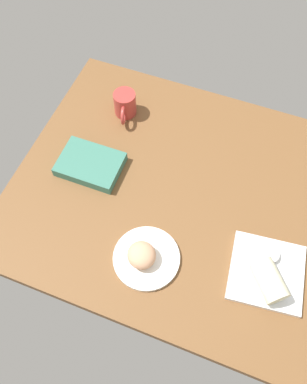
{
  "coord_description": "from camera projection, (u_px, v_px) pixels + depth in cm",
  "views": [
    {
      "loc": [
        13.12,
        -60.59,
        115.35
      ],
      "look_at": [
        -8.27,
        -4.92,
        7.0
      ],
      "focal_mm": 36.47,
      "sensor_mm": 36.0,
      "label": 1
    }
  ],
  "objects": [
    {
      "name": "round_plate",
      "position": [
        146.0,
        258.0,
        1.16
      ],
      "size": [
        19.91,
        19.91,
        1.4
      ],
      "primitive_type": "cylinder",
      "color": "white",
      "rests_on": "dining_table"
    },
    {
      "name": "sauce_cup",
      "position": [
        269.0,
        255.0,
        1.14
      ],
      "size": [
        5.37,
        5.37,
        2.09
      ],
      "color": "silver",
      "rests_on": "square_plate"
    },
    {
      "name": "scone_pastry",
      "position": [
        142.0,
        255.0,
        1.12
      ],
      "size": [
        11.93,
        11.93,
        5.74
      ],
      "primitive_type": "ellipsoid",
      "rotation": [
        0.0,
        0.0,
        5.5
      ],
      "color": "tan",
      "rests_on": "round_plate"
    },
    {
      "name": "square_plate",
      "position": [
        266.0,
        272.0,
        1.13
      ],
      "size": [
        23.34,
        23.34,
        1.6
      ],
      "primitive_type": "cube",
      "rotation": [
        0.0,
        0.0,
        0.11
      ],
      "color": "white",
      "rests_on": "dining_table"
    },
    {
      "name": "coffee_mug",
      "position": [
        125.0,
        104.0,
        1.39
      ],
      "size": [
        7.93,
        12.57,
        9.12
      ],
      "color": "#B23833",
      "rests_on": "dining_table"
    },
    {
      "name": "book_stack",
      "position": [
        90.0,
        164.0,
        1.3
      ],
      "size": [
        20.76,
        15.14,
        3.6
      ],
      "color": "#387260",
      "rests_on": "dining_table"
    },
    {
      "name": "breakfast_wrap",
      "position": [
        269.0,
        281.0,
        1.08
      ],
      "size": [
        12.65,
        13.17,
        6.89
      ],
      "primitive_type": "cylinder",
      "rotation": [
        1.57,
        0.0,
        0.7
      ],
      "color": "beige",
      "rests_on": "square_plate"
    },
    {
      "name": "dining_table",
      "position": [
        182.0,
        195.0,
        1.29
      ],
      "size": [
        110.0,
        90.0,
        4.0
      ],
      "primitive_type": "cube",
      "color": "brown",
      "rests_on": "ground"
    }
  ]
}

